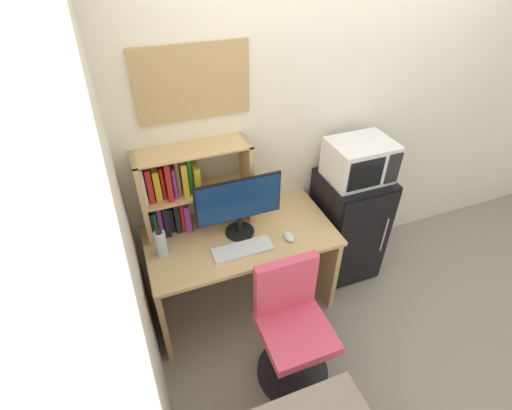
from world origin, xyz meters
TOP-DOWN VIEW (x-y plane):
  - wall_back at (0.40, 0.02)m, footprint 6.40×0.04m
  - desk at (-0.91, -0.34)m, footprint 1.29×0.67m
  - hutch_bookshelf at (-1.24, -0.10)m, footprint 0.74×0.23m
  - monitor at (-0.90, -0.31)m, footprint 0.58×0.20m
  - keyboard at (-0.94, -0.49)m, footprint 0.40×0.14m
  - computer_mouse at (-0.61, -0.49)m, footprint 0.07×0.11m
  - water_bottle at (-1.44, -0.34)m, footprint 0.07×0.07m
  - mini_fridge at (0.03, -0.26)m, footprint 0.49×0.49m
  - microwave at (0.03, -0.26)m, footprint 0.45×0.36m
  - desk_chair at (-0.79, -0.96)m, footprint 0.48×0.48m
  - wall_corkboard at (-1.06, -0.01)m, footprint 0.69×0.02m

SIDE VIEW (x-z plane):
  - desk_chair at x=-0.79m, z-range -0.05..0.84m
  - mini_fridge at x=0.03m, z-range 0.00..0.92m
  - desk at x=-0.91m, z-range 0.15..0.87m
  - keyboard at x=-0.94m, z-range 0.72..0.74m
  - computer_mouse at x=-0.61m, z-range 0.72..0.75m
  - water_bottle at x=-1.44m, z-range 0.72..0.92m
  - monitor at x=-0.90m, z-range 0.76..1.19m
  - hutch_bookshelf at x=-1.24m, z-range 0.73..1.33m
  - microwave at x=0.03m, z-range 0.92..1.22m
  - wall_back at x=0.40m, z-range 0.00..2.60m
  - wall_corkboard at x=-1.06m, z-range 1.47..1.91m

